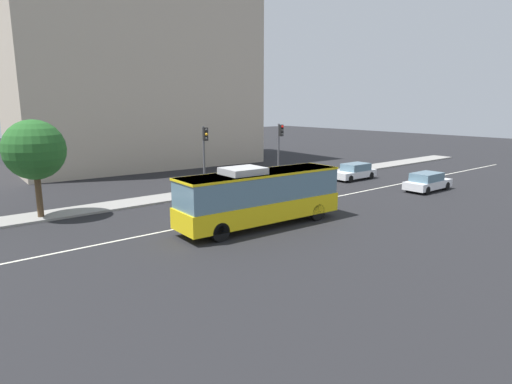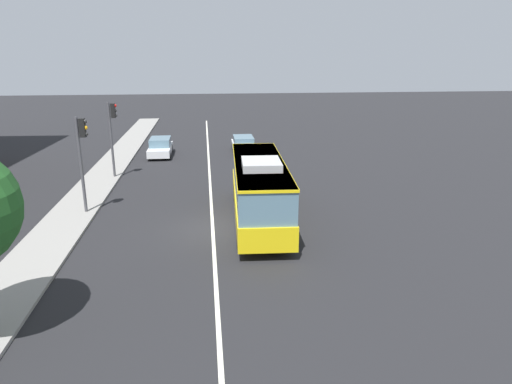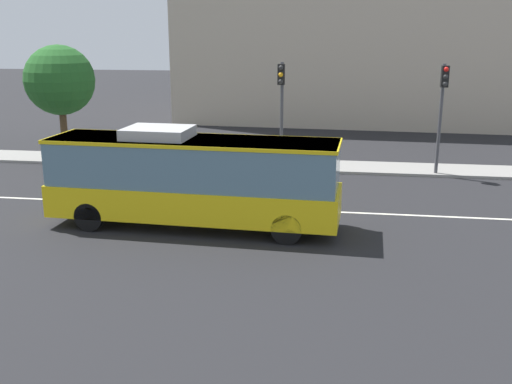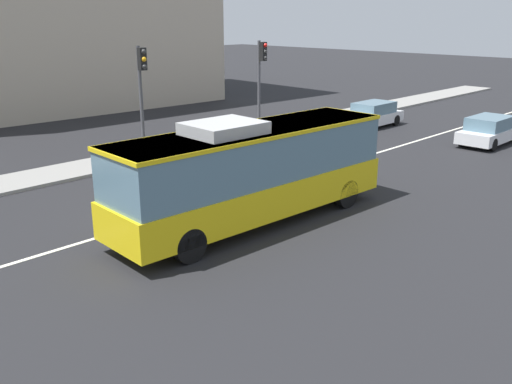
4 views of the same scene
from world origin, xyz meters
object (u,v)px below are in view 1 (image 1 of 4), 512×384
Objects in this scene: transit_bus at (260,195)px; traffic_light_near_corner at (280,143)px; sedan_white at (354,172)px; sedan_white_ahead at (427,182)px; street_tree_kerbside_centre at (34,150)px; traffic_light_mid_block at (205,149)px.

traffic_light_near_corner reaches higher than transit_bus.
sedan_white_ahead is at bearing 92.22° from sedan_white.
sedan_white_ahead is at bearing 0.46° from transit_bus.
sedan_white_ahead is 0.75× the size of street_tree_kerbside_centre.
sedan_white_ahead is 17.87m from traffic_light_mid_block.
sedan_white and sedan_white_ahead have the same top height.
traffic_light_mid_block is (-14.53, 2.54, 2.84)m from sedan_white.
street_tree_kerbside_centre is at bearing -6.85° from sedan_white.
street_tree_kerbside_centre reaches higher than traffic_light_near_corner.
sedan_white_ahead is at bearing 59.31° from traffic_light_mid_block.
sedan_white is at bearing 23.73° from transit_bus.
street_tree_kerbside_centre is at bearing -90.61° from traffic_light_mid_block.
traffic_light_mid_block is at bearing 147.17° from sedan_white_ahead.
sedan_white is 8.05m from traffic_light_near_corner.
traffic_light_near_corner is at bearing -2.26° from street_tree_kerbside_centre.
sedan_white is 0.87× the size of traffic_light_near_corner.
sedan_white is at bearing 69.20° from traffic_light_near_corner.
street_tree_kerbside_centre reaches higher than sedan_white_ahead.
street_tree_kerbside_centre is (-9.36, 9.55, 2.37)m from transit_bus.
transit_bus is 13.58m from street_tree_kerbside_centre.
traffic_light_near_corner is 18.84m from street_tree_kerbside_centre.
traffic_light_near_corner is (9.46, 8.81, 1.75)m from transit_bus.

